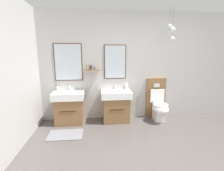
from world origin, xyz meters
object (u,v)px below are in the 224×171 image
(toothbrush_cup, at_px, (58,88))
(vanity_sink_left, at_px, (69,107))
(vanity_sink_right, at_px, (116,105))
(toilet, at_px, (158,104))
(soap_dispenser, at_px, (126,86))

(toothbrush_cup, bearing_deg, vanity_sink_left, -31.47)
(vanity_sink_right, relative_size, toilet, 0.74)
(toothbrush_cup, height_order, soap_dispenser, toothbrush_cup)
(vanity_sink_left, relative_size, vanity_sink_right, 1.00)
(vanity_sink_right, bearing_deg, toilet, 0.21)
(vanity_sink_right, xyz_separation_m, toilet, (1.04, 0.00, -0.01))
(vanity_sink_right, bearing_deg, soap_dispenser, 32.00)
(vanity_sink_left, distance_m, soap_dispenser, 1.44)
(vanity_sink_left, height_order, soap_dispenser, soap_dispenser)
(vanity_sink_left, xyz_separation_m, toothbrush_cup, (-0.27, 0.17, 0.40))
(vanity_sink_right, relative_size, toothbrush_cup, 3.66)
(vanity_sink_left, distance_m, toothbrush_cup, 0.51)
(toothbrush_cup, relative_size, soap_dispenser, 1.13)
(vanity_sink_right, height_order, soap_dispenser, soap_dispenser)
(vanity_sink_left, bearing_deg, toothbrush_cup, 148.53)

